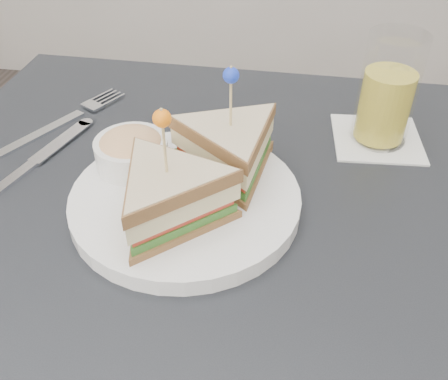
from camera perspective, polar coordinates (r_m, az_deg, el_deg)
The scene contains 5 objects.
table at distance 0.61m, azimuth -1.11°, elevation -9.76°, with size 0.80×0.80×0.75m.
plate_meal at distance 0.56m, azimuth -3.86°, elevation 1.68°, with size 0.32×0.32×0.16m.
cutlery_fork at distance 0.77m, azimuth -17.25°, elevation 7.86°, with size 0.12×0.20×0.01m.
cutlery_knife at distance 0.69m, azimuth -20.47°, elevation 3.31°, with size 0.07×0.20×0.01m.
drink_set at distance 0.69m, azimuth 18.08°, elevation 10.13°, with size 0.13×0.13×0.15m.
Camera 1 is at (0.08, -0.39, 1.13)m, focal length 40.00 mm.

